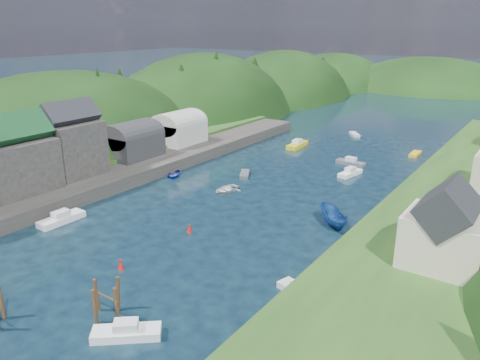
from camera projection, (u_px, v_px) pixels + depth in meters
The scene contains 12 objects.
ground at pixel (312, 169), 81.10m from camera, with size 600.00×600.00×0.00m, color black.
hillside_left at pixel (202, 147), 127.40m from camera, with size 44.00×245.56×52.00m.
far_hills at pixel (457, 118), 180.58m from camera, with size 103.00×68.00×44.00m.
hill_trees at pixel (351, 95), 88.92m from camera, with size 89.72×153.25×12.37m.
quay_left at pixel (79, 184), 70.32m from camera, with size 12.00×110.00×2.00m, color #2D2B28.
terrace_left_grass at pixel (51, 174), 74.02m from camera, with size 12.00×110.00×2.50m, color #234719.
boat_sheds at pixel (157, 132), 84.85m from camera, with size 7.00×21.00×7.50m.
terrace_right at pixel (455, 212), 59.45m from camera, with size 16.00×120.00×2.40m, color #234719.
piling_cluster_far at pixel (107, 302), 39.94m from camera, with size 3.01×2.83×3.78m.
channel_buoy_near at pixel (121, 265), 47.90m from camera, with size 0.70×0.70×1.10m.
channel_buoy_far at pixel (189, 229), 56.31m from camera, with size 0.70×0.70×1.10m.
moored_boats at pixel (211, 212), 60.82m from camera, with size 38.94×99.85×2.34m.
Camera 1 is at (33.77, -20.87, 23.99)m, focal length 35.00 mm.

